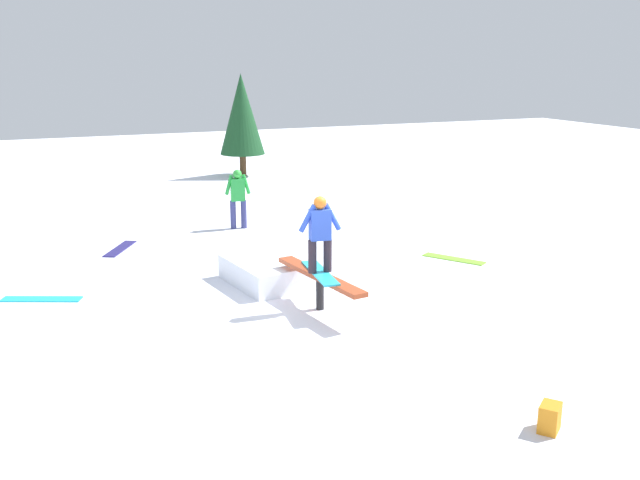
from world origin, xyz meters
TOP-DOWN VIEW (x-y plane):
  - ground_plane at (0.00, 0.00)m, footprint 60.00×60.00m
  - rail_feature at (0.00, 0.00)m, footprint 2.52×0.64m
  - snow_kicker_ramp at (-1.76, -0.26)m, footprint 2.00×1.75m
  - main_rider_on_rail at (0.00, 0.00)m, footprint 1.50×0.76m
  - bystander_green at (-6.36, 0.44)m, footprint 0.27×0.66m
  - loose_snowboard_navy at (-5.45, -2.66)m, footprint 1.35×0.92m
  - loose_snowboard_cyan at (-2.44, -4.46)m, footprint 0.83×1.42m
  - loose_snowboard_lime at (-1.74, 3.91)m, footprint 1.32×0.98m
  - backpack_on_snow at (4.90, 0.85)m, footprint 0.36×0.37m
  - pine_tree_near at (-14.20, 2.98)m, footprint 1.62×1.62m

SIDE VIEW (x-z plane):
  - ground_plane at x=0.00m, z-range 0.00..0.00m
  - loose_snowboard_navy at x=-5.45m, z-range 0.00..0.02m
  - loose_snowboard_cyan at x=-2.44m, z-range 0.00..0.02m
  - loose_snowboard_lime at x=-1.74m, z-range 0.00..0.02m
  - backpack_on_snow at x=4.90m, z-range 0.00..0.34m
  - snow_kicker_ramp at x=-1.76m, z-range 0.00..0.46m
  - rail_feature at x=0.00m, z-range 0.23..0.88m
  - bystander_green at x=-6.36m, z-range 0.09..1.61m
  - main_rider_on_rail at x=0.00m, z-range 0.64..2.00m
  - pine_tree_near at x=-14.20m, z-range 0.39..4.09m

